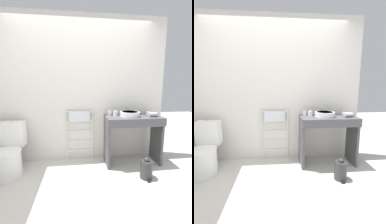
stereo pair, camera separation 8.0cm
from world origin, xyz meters
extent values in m
plane|color=beige|center=(0.00, 0.00, 0.00)|extent=(12.00, 12.00, 0.00)
cube|color=silver|center=(0.00, 1.31, 1.29)|extent=(3.09, 0.12, 2.59)
cylinder|color=white|center=(-1.14, 0.78, 0.20)|extent=(0.39, 0.39, 0.40)
cylinder|color=white|center=(-1.14, 0.78, 0.41)|extent=(0.41, 0.41, 0.02)
cube|color=white|center=(-1.14, 1.05, 0.60)|extent=(0.37, 0.19, 0.40)
cylinder|color=silver|center=(-1.14, 1.05, 0.80)|extent=(0.05, 0.05, 0.01)
cylinder|color=white|center=(-0.29, 1.22, 0.48)|extent=(0.02, 0.02, 0.96)
cylinder|color=white|center=(0.19, 1.22, 0.48)|extent=(0.02, 0.02, 0.96)
cylinder|color=white|center=(-0.05, 1.22, 0.17)|extent=(0.48, 0.02, 0.02)
cylinder|color=white|center=(-0.05, 1.22, 0.36)|extent=(0.48, 0.02, 0.02)
cylinder|color=white|center=(-0.05, 1.22, 0.55)|extent=(0.48, 0.02, 0.02)
cylinder|color=white|center=(-0.05, 1.22, 0.73)|extent=(0.48, 0.02, 0.02)
cylinder|color=white|center=(-0.05, 1.22, 0.92)|extent=(0.48, 0.02, 0.02)
cube|color=silver|center=(-0.05, 1.19, 0.84)|extent=(0.37, 0.04, 0.18)
cube|color=#4C4C51|center=(0.88, 0.97, 0.84)|extent=(0.96, 0.48, 0.03)
cube|color=#4C4C51|center=(0.88, 0.75, 0.77)|extent=(0.96, 0.02, 0.10)
cube|color=#4C4C4F|center=(0.42, 0.97, 0.41)|extent=(0.04, 0.41, 0.82)
cube|color=#4C4C4F|center=(1.34, 0.97, 0.41)|extent=(0.04, 0.41, 0.82)
cylinder|color=white|center=(0.82, 0.99, 0.90)|extent=(0.34, 0.34, 0.08)
cylinder|color=silver|center=(0.82, 0.99, 0.93)|extent=(0.27, 0.27, 0.01)
cylinder|color=silver|center=(0.82, 1.18, 0.93)|extent=(0.02, 0.02, 0.15)
cylinder|color=silver|center=(0.82, 1.14, 1.00)|extent=(0.02, 0.09, 0.02)
cylinder|color=white|center=(0.49, 1.11, 0.90)|extent=(0.07, 0.07, 0.09)
cylinder|color=white|center=(0.58, 1.05, 0.90)|extent=(0.07, 0.07, 0.09)
cylinder|color=#B7B7BC|center=(1.20, 0.90, 0.90)|extent=(0.13, 0.08, 0.08)
cone|color=#9C9CA0|center=(1.29, 0.90, 0.90)|extent=(0.05, 0.07, 0.07)
cube|color=#B7B7BC|center=(1.17, 0.99, 0.90)|extent=(0.05, 0.10, 0.05)
cylinder|color=#333335|center=(0.93, 0.49, 0.14)|extent=(0.18, 0.18, 0.28)
sphere|color=#333335|center=(0.93, 0.49, 0.29)|extent=(0.08, 0.08, 0.08)
cube|color=black|center=(0.93, 0.39, 0.01)|extent=(0.05, 0.04, 0.02)
camera|label=1|loc=(-0.07, -1.47, 1.37)|focal=24.00mm
camera|label=2|loc=(0.01, -1.47, 1.37)|focal=24.00mm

